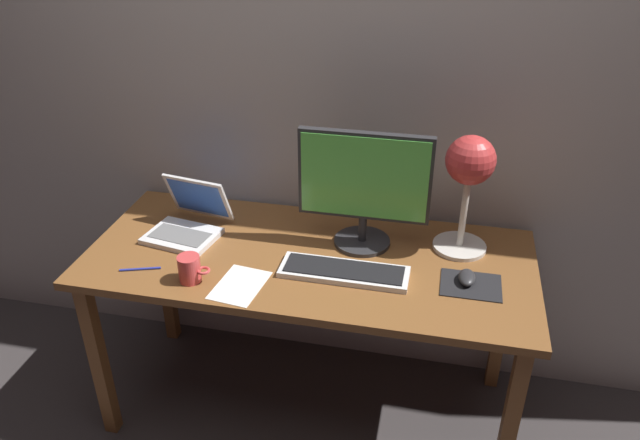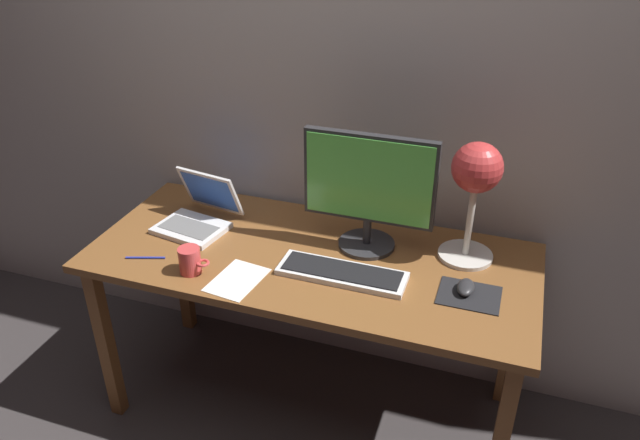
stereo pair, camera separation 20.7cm
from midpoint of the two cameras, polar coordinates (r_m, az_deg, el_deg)
The scene contains 12 objects.
ground_plane at distance 2.69m, azimuth 1.56°, elevation -16.68°, with size 4.80×4.80×0.00m, color #383333.
back_wall at distance 2.33m, azimuth 5.04°, elevation 13.53°, with size 4.80×0.06×2.60m, color #A8A099.
desk at distance 2.26m, azimuth 1.78°, elevation -5.01°, with size 1.60×0.70×0.74m.
monitor at distance 2.16m, azimuth 7.29°, elevation 2.98°, with size 0.47×0.21×0.44m.
keyboard_main at distance 2.10m, azimuth 4.88°, elevation -5.01°, with size 0.44×0.14×0.03m.
laptop at distance 2.40m, azimuth -8.65°, elevation 0.81°, with size 0.30×0.31×0.20m.
desk_lamp at distance 2.14m, azimuth 16.95°, elevation 3.65°, with size 0.19×0.19×0.44m.
mousepad at distance 2.09m, azimuth 16.45°, elevation -6.80°, with size 0.20×0.16×0.00m, color black.
mouse at distance 2.09m, azimuth 16.14°, elevation -6.10°, with size 0.06×0.10×0.03m, color #28282B.
coffee_mug at distance 2.12m, azimuth -9.22°, elevation -3.81°, with size 0.11×0.08×0.09m.
paper_sheet_near_mouse at distance 2.09m, azimuth -4.88°, elevation -5.63°, with size 0.15×0.21×0.00m, color white.
pen at distance 2.25m, azimuth -13.37°, elevation -3.50°, with size 0.01×0.01×0.14m, color #2633A5.
Camera 2 is at (0.63, -1.75, 1.94)m, focal length 34.55 mm.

